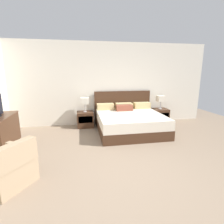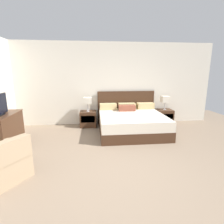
{
  "view_description": "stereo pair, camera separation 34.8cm",
  "coord_description": "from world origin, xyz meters",
  "views": [
    {
      "loc": [
        -0.8,
        -2.61,
        1.79
      ],
      "look_at": [
        0.01,
        1.83,
        0.75
      ],
      "focal_mm": 28.0,
      "sensor_mm": 36.0,
      "label": 1
    },
    {
      "loc": [
        -0.45,
        -2.66,
        1.79
      ],
      "look_at": [
        0.01,
        1.83,
        0.75
      ],
      "focal_mm": 28.0,
      "sensor_mm": 36.0,
      "label": 2
    }
  ],
  "objects": [
    {
      "name": "bed",
      "position": [
        0.65,
        2.38,
        0.31
      ],
      "size": [
        1.98,
        1.95,
        1.14
      ],
      "color": "#422819",
      "rests_on": "ground"
    },
    {
      "name": "table_lamp_right",
      "position": [
        1.96,
        3.04,
        0.87
      ],
      "size": [
        0.26,
        0.26,
        0.47
      ],
      "color": "#B7B7BC",
      "rests_on": "nightstand_right"
    },
    {
      "name": "nightstand_left",
      "position": [
        -0.67,
        3.04,
        0.26
      ],
      "size": [
        0.53,
        0.47,
        0.51
      ],
      "color": "#422819",
      "rests_on": "ground"
    },
    {
      "name": "table_lamp_left",
      "position": [
        -0.67,
        3.04,
        0.87
      ],
      "size": [
        0.26,
        0.26,
        0.47
      ],
      "color": "#B7B7BC",
      "rests_on": "nightstand_left"
    },
    {
      "name": "ground_plane",
      "position": [
        0.0,
        0.0,
        0.0
      ],
      "size": [
        10.0,
        10.0,
        0.0
      ],
      "primitive_type": "plane",
      "color": "#84705B"
    },
    {
      "name": "wall_back",
      "position": [
        0.0,
        3.36,
        1.38
      ],
      "size": [
        7.32,
        0.06,
        2.76
      ],
      "primitive_type": "cube",
      "color": "silver",
      "rests_on": "ground"
    },
    {
      "name": "nightstand_right",
      "position": [
        1.96,
        3.04,
        0.26
      ],
      "size": [
        0.53,
        0.47,
        0.51
      ],
      "color": "#422819",
      "rests_on": "ground"
    },
    {
      "name": "armchair_by_window",
      "position": [
        -1.98,
        0.14,
        0.28
      ],
      "size": [
        0.95,
        0.95,
        0.76
      ],
      "color": "#9E8466",
      "rests_on": "ground"
    }
  ]
}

